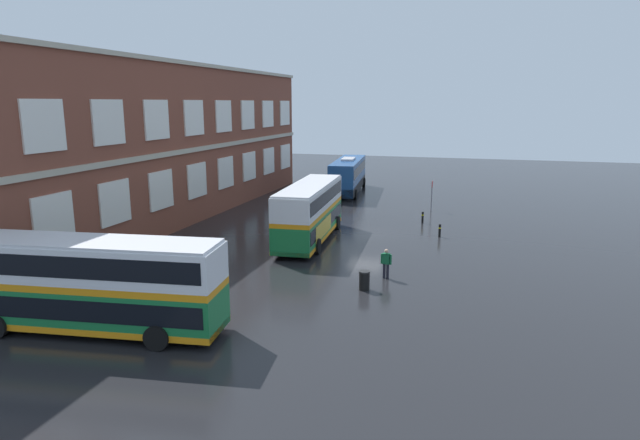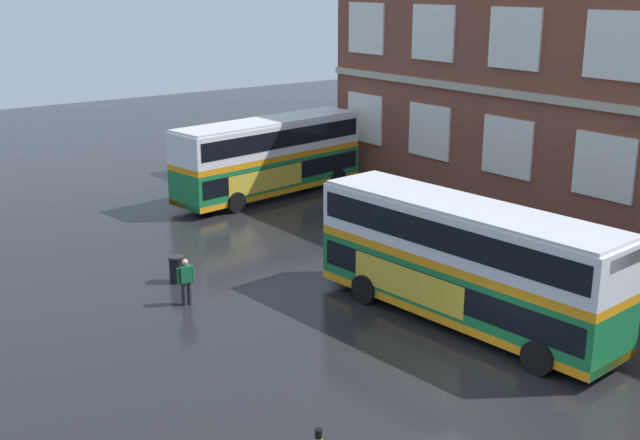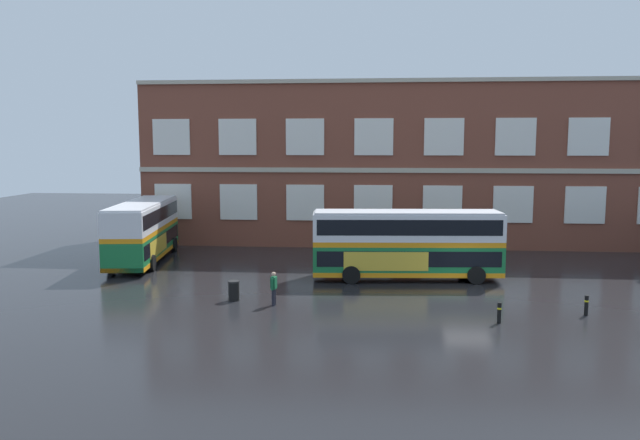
% 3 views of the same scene
% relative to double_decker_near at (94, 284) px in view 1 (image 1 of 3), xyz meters
% --- Properties ---
extents(ground_plane, '(120.00, 120.00, 0.00)m').
position_rel_double_decker_near_xyz_m(ground_plane, '(20.70, -5.35, -2.15)').
color(ground_plane, black).
extents(brick_terminal_building, '(46.62, 8.19, 12.76)m').
position_rel_double_decker_near_xyz_m(brick_terminal_building, '(20.65, 10.63, 4.09)').
color(brick_terminal_building, brown).
rests_on(brick_terminal_building, ground).
extents(double_decker_near, '(3.96, 11.24, 4.07)m').
position_rel_double_decker_near_xyz_m(double_decker_near, '(0.00, 0.00, 0.00)').
color(double_decker_near, '#197038').
rests_on(double_decker_near, ground).
extents(double_decker_middle, '(11.16, 3.48, 4.07)m').
position_rel_double_decker_near_xyz_m(double_decker_middle, '(17.53, -3.99, 0.00)').
color(double_decker_middle, '#197038').
rests_on(double_decker_middle, ground).
extents(touring_coach, '(12.21, 3.93, 3.80)m').
position_rel_double_decker_near_xyz_m(touring_coach, '(38.62, -1.64, -0.24)').
color(touring_coach, navy).
rests_on(touring_coach, ground).
extents(waiting_passenger, '(0.29, 0.64, 1.70)m').
position_rel_double_decker_near_xyz_m(waiting_passenger, '(10.69, -10.63, -1.22)').
color(waiting_passenger, black).
rests_on(waiting_passenger, ground).
extents(bus_stand_flag, '(0.44, 0.10, 2.70)m').
position_rel_double_decker_near_xyz_m(bus_stand_flag, '(31.07, -11.28, -0.51)').
color(bus_stand_flag, slate).
rests_on(bus_stand_flag, ground).
extents(station_litter_bin, '(0.60, 0.60, 1.03)m').
position_rel_double_decker_near_xyz_m(station_litter_bin, '(8.48, -9.87, -1.63)').
color(station_litter_bin, black).
rests_on(station_litter_bin, ground).
extents(safety_bollard_west, '(0.19, 0.19, 0.95)m').
position_rel_double_decker_near_xyz_m(safety_bollard_west, '(21.27, -12.78, -1.66)').
color(safety_bollard_west, black).
rests_on(safety_bollard_west, ground).
extents(safety_bollard_east, '(0.19, 0.19, 0.95)m').
position_rel_double_decker_near_xyz_m(safety_bollard_east, '(25.59, -11.08, -1.66)').
color(safety_bollard_east, black).
rests_on(safety_bollard_east, ground).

